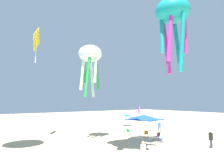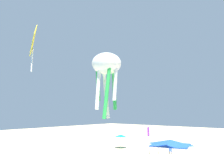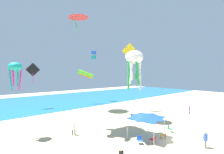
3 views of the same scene
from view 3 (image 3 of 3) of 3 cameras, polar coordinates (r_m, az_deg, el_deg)
name	(u,v)px [view 3 (image 3 of 3)]	position (r m, az deg, el deg)	size (l,w,h in m)	color
ground	(178,142)	(20.30, 23.27, -21.22)	(120.00, 120.00, 0.10)	#D6BC8C
ocean_strip	(57,100)	(48.66, -19.51, -8.04)	(120.00, 28.71, 0.02)	teal
canopy_tent	(146,116)	(19.42, 12.52, -13.78)	(4.16, 4.03, 2.95)	#B7B7BC
folding_chair_right_of_tent	(153,139)	(18.83, 14.88, -21.28)	(0.57, 0.66, 0.82)	black
folding_chair_left_of_tent	(140,139)	(18.50, 10.14, -21.68)	(0.78, 0.81, 0.82)	black
folding_chair_facing_ocean	(170,128)	(22.78, 20.55, -17.30)	(0.65, 0.73, 0.82)	black
folding_chair_near_cooler	(164,135)	(20.34, 18.64, -19.56)	(0.79, 0.81, 0.82)	black
banner_flag	(189,118)	(21.51, 26.50, -13.26)	(0.36, 0.06, 3.90)	silver
person_watching_sky	(205,138)	(19.66, 31.19, -18.74)	(0.46, 0.41, 1.72)	slate
person_by_tent	(74,127)	(20.88, -13.92, -17.58)	(0.40, 0.39, 1.64)	#33384C
kite_octopus_white	(134,59)	(25.27, 8.21, 6.52)	(2.88, 2.88, 6.40)	white
kite_diamond_yellow	(130,52)	(32.46, 6.53, 9.19)	(2.96, 1.51, 4.67)	yellow
kite_parafoil_lime	(86,74)	(40.25, -9.70, 1.02)	(3.52, 2.64, 2.50)	#66D82D
kite_box_blue	(94,55)	(44.62, -6.74, 8.09)	(1.62, 1.59, 2.42)	blue
kite_delta_red	(78,16)	(35.52, -12.35, 21.25)	(4.89, 4.86, 3.36)	red
kite_octopus_teal	(15,68)	(21.58, -32.05, 2.79)	(1.49, 1.49, 3.31)	teal
kite_diamond_black	(33,70)	(38.52, -27.13, 2.20)	(3.03, 0.24, 4.33)	black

